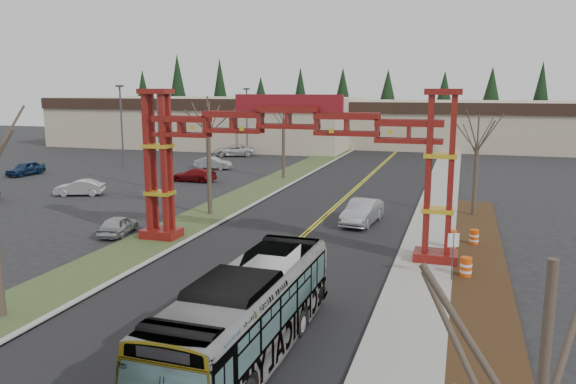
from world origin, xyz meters
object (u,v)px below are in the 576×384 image
at_px(light_pole_far, 247,116).
at_px(street_sign, 453,247).
at_px(parked_car_mid_b, 25,168).
at_px(transit_bus, 248,314).
at_px(parked_car_mid_a, 194,175).
at_px(bare_tree_right_far, 477,144).
at_px(bare_tree_median_far, 284,122).
at_px(parked_car_far_b, 234,151).
at_px(barrel_north, 474,238).
at_px(silver_sedan, 362,212).
at_px(light_pole_near, 159,132).
at_px(gateway_arch, 288,143).
at_px(light_pole_mid, 121,120).
at_px(barrel_south, 466,268).
at_px(barrel_mid, 451,240).
at_px(parked_car_far_a, 213,163).
at_px(retail_building_east, 471,124).
at_px(retail_building_west, 210,121).
at_px(parked_car_near_b, 80,188).

height_order(light_pole_far, street_sign, light_pole_far).
bearing_deg(parked_car_mid_b, street_sign, -20.87).
height_order(transit_bus, street_sign, transit_bus).
distance_m(parked_car_mid_a, bare_tree_right_far, 27.19).
height_order(transit_bus, bare_tree_median_far, bare_tree_median_far).
height_order(parked_car_far_b, street_sign, street_sign).
bearing_deg(barrel_north, silver_sedan, 154.17).
relative_size(parked_car_far_b, light_pole_near, 0.63).
relative_size(parked_car_mid_a, light_pole_near, 0.50).
bearing_deg(street_sign, gateway_arch, 162.05).
bearing_deg(light_pole_mid, gateway_arch, -43.34).
bearing_deg(barrel_north, street_sign, -99.01).
distance_m(silver_sedan, barrel_south, 11.54).
distance_m(light_pole_near, light_pole_mid, 16.72).
distance_m(parked_car_mid_a, light_pole_near, 6.74).
bearing_deg(gateway_arch, barrel_mid, 17.51).
distance_m(parked_car_far_a, light_pole_far, 14.78).
xyz_separation_m(retail_building_east, bare_tree_median_far, (-18.00, -37.90, 2.12)).
relative_size(light_pole_near, light_pole_mid, 0.95).
xyz_separation_m(retail_building_east, transit_bus, (-7.47, -74.58, -1.97)).
relative_size(street_sign, barrel_south, 2.26).
relative_size(parked_car_mid_a, bare_tree_median_far, 0.57).
relative_size(light_pole_mid, barrel_south, 8.94).
height_order(retail_building_east, light_pole_mid, light_pole_mid).
bearing_deg(gateway_arch, retail_building_east, 80.83).
relative_size(transit_bus, barrel_south, 10.66).
relative_size(bare_tree_right_far, barrel_south, 6.88).
distance_m(light_pole_near, barrel_north, 28.90).
xyz_separation_m(street_sign, barrel_north, (1.08, 6.81, -1.22)).
bearing_deg(parked_car_mid_a, retail_building_west, -157.35).
relative_size(parked_car_far_b, street_sign, 2.35).
xyz_separation_m(parked_car_near_b, light_pole_mid, (-6.54, 16.34, 4.72)).
xyz_separation_m(parked_car_far_b, barrel_mid, (28.81, -37.17, -0.22)).
bearing_deg(transit_bus, silver_sedan, 90.21).
bearing_deg(bare_tree_median_far, silver_sedan, -56.91).
bearing_deg(light_pole_near, transit_bus, -55.20).
height_order(parked_car_mid_a, street_sign, street_sign).
bearing_deg(street_sign, parked_car_near_b, 156.71).
height_order(parked_car_near_b, barrel_mid, parked_car_near_b).
xyz_separation_m(transit_bus, parked_car_far_a, (-20.12, 40.73, -0.87)).
height_order(parked_car_near_b, bare_tree_median_far, bare_tree_median_far).
bearing_deg(street_sign, bare_tree_right_far, 85.65).
xyz_separation_m(parked_car_far_a, street_sign, (26.46, -30.98, 1.02)).
bearing_deg(parked_car_mid_a, barrel_south, 49.21).
bearing_deg(parked_car_mid_b, parked_car_mid_a, 9.98).
height_order(gateway_arch, barrel_mid, gateway_arch).
bearing_deg(retail_building_east, bare_tree_right_far, -90.00).
bearing_deg(barrel_mid, light_pole_mid, 147.12).
height_order(retail_building_west, barrel_north, retail_building_west).
bearing_deg(retail_building_east, retail_building_west, -168.69).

